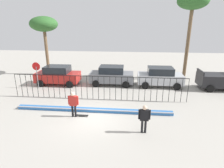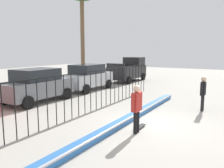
# 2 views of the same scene
# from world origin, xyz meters

# --- Properties ---
(ground_plane) EXTENTS (60.00, 60.00, 0.00)m
(ground_plane) POSITION_xyz_m (0.00, 0.00, 0.00)
(ground_plane) COLOR #ADA89E
(bowl_coping_ledge) EXTENTS (11.00, 0.40, 0.27)m
(bowl_coping_ledge) POSITION_xyz_m (0.00, 0.87, 0.12)
(bowl_coping_ledge) COLOR #2D6BB7
(bowl_coping_ledge) RESTS_ON ground
(perimeter_fence) EXTENTS (14.04, 0.04, 1.96)m
(perimeter_fence) POSITION_xyz_m (0.00, 3.14, 1.19)
(perimeter_fence) COLOR black
(perimeter_fence) RESTS_ON ground
(skateboarder) EXTENTS (0.70, 0.26, 1.74)m
(skateboarder) POSITION_xyz_m (-1.12, 0.01, 1.04)
(skateboarder) COLOR black
(skateboarder) RESTS_ON ground
(skateboard) EXTENTS (0.80, 0.20, 0.07)m
(skateboard) POSITION_xyz_m (-0.60, 0.11, 0.06)
(skateboard) COLOR black
(skateboard) RESTS_ON ground
(camera_operator) EXTENTS (0.68, 0.25, 1.68)m
(camera_operator) POSITION_xyz_m (3.36, -1.47, 1.01)
(camera_operator) COLOR black
(camera_operator) RESTS_ON ground
(parked_car_red) EXTENTS (4.30, 2.12, 1.90)m
(parked_car_red) POSITION_xyz_m (-4.71, 6.62, 0.97)
(parked_car_red) COLOR #B2231E
(parked_car_red) RESTS_ON ground
(parked_car_gray) EXTENTS (4.30, 2.12, 1.90)m
(parked_car_gray) POSITION_xyz_m (0.69, 7.07, 0.97)
(parked_car_gray) COLOR slate
(parked_car_gray) RESTS_ON ground
(parked_car_silver) EXTENTS (4.30, 2.12, 1.90)m
(parked_car_silver) POSITION_xyz_m (5.45, 7.00, 0.97)
(parked_car_silver) COLOR #B7BABF
(parked_car_silver) RESTS_ON ground
(stop_sign) EXTENTS (0.76, 0.07, 2.50)m
(stop_sign) POSITION_xyz_m (-6.20, 5.33, 1.62)
(stop_sign) COLOR slate
(stop_sign) RESTS_ON ground
(palm_tree_tall) EXTENTS (3.05, 3.05, 8.87)m
(palm_tree_tall) POSITION_xyz_m (8.46, 9.66, 7.78)
(palm_tree_tall) COLOR brown
(palm_tree_tall) RESTS_ON ground
(palm_tree_short) EXTENTS (3.11, 3.11, 6.71)m
(palm_tree_short) POSITION_xyz_m (-7.36, 10.40, 5.73)
(palm_tree_short) COLOR brown
(palm_tree_short) RESTS_ON ground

